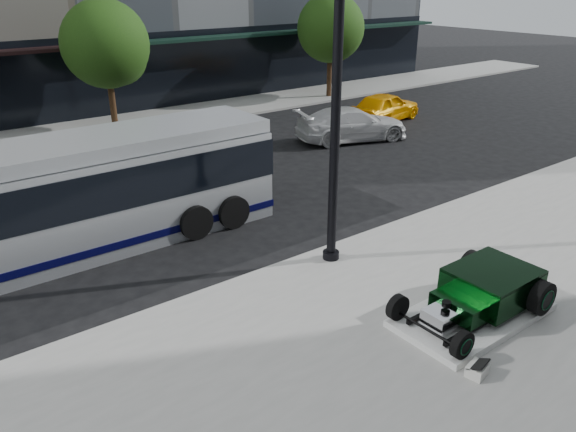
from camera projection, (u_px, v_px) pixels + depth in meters
ground at (257, 232)px, 15.85m from camera, size 120.00×120.00×0.00m
sidewalk_far at (87, 130)px, 26.06m from camera, size 70.00×4.00×0.12m
street_trees at (108, 47)px, 24.55m from camera, size 29.80×3.80×5.70m
display_plinth at (472, 315)px, 11.66m from camera, size 3.40×1.80×0.15m
hot_rod at (485, 289)px, 11.65m from camera, size 3.22×2.00×0.81m
info_plaque at (477, 369)px, 9.97m from camera, size 0.45×0.37×0.31m
lamppost at (335, 123)px, 12.77m from camera, size 0.41×0.41×7.51m
transit_bus at (47, 202)px, 13.98m from camera, size 12.12×2.88×2.92m
white_sedan at (352, 124)px, 24.38m from camera, size 5.31×3.43×1.43m
yellow_taxi at (385, 107)px, 27.51m from camera, size 4.49×2.46×1.45m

